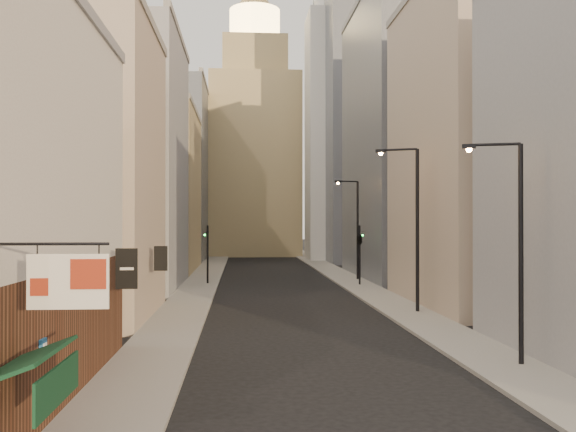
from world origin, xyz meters
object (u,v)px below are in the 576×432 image
object	(u,v)px
white_tower	(336,126)
streetlamp_near	(515,239)
streetlamp_far	(355,224)
traffic_light_right	(360,239)
traffic_light_left	(208,243)
clock_tower	(255,144)
streetlamp_mid	(413,219)

from	to	relation	value
white_tower	streetlamp_near	bearing A→B (deg)	-92.71
streetlamp_far	traffic_light_right	xyz separation A→B (m)	(-0.50, -4.82, -1.21)
white_tower	traffic_light_right	bearing A→B (deg)	-95.36
streetlamp_near	traffic_light_left	distance (m)	33.90
streetlamp_near	traffic_light_right	distance (m)	29.43
clock_tower	streetlamp_far	world-z (taller)	clock_tower
traffic_light_right	traffic_light_left	bearing A→B (deg)	-28.60
streetlamp_mid	white_tower	bearing A→B (deg)	107.53
streetlamp_near	streetlamp_far	xyz separation A→B (m)	(0.23, 34.24, 0.43)
white_tower	streetlamp_mid	xyz separation A→B (m)	(-3.15, -51.52, -13.12)
streetlamp_mid	traffic_light_left	xyz separation A→B (m)	(-12.76, 17.65, -1.95)
clock_tower	streetlamp_near	size ratio (longest dim) A/B	5.45
white_tower	traffic_light_left	world-z (taller)	white_tower
streetlamp_mid	streetlamp_far	distance (m)	20.53
white_tower	streetlamp_near	size ratio (longest dim) A/B	5.04
traffic_light_left	streetlamp_far	bearing A→B (deg)	-142.88
traffic_light_left	traffic_light_right	bearing A→B (deg)	-164.11
clock_tower	streetlamp_far	bearing A→B (deg)	-79.74
streetlamp_near	streetlamp_far	world-z (taller)	streetlamp_far
clock_tower	streetlamp_far	size ratio (longest dim) A/B	5.00
white_tower	streetlamp_mid	bearing A→B (deg)	-93.50
streetlamp_mid	traffic_light_left	bearing A→B (deg)	146.91
streetlamp_mid	traffic_light_right	distance (m)	15.78
clock_tower	streetlamp_mid	xyz separation A→B (m)	(7.85, -65.52, -12.15)
traffic_light_left	white_tower	bearing A→B (deg)	-90.48
clock_tower	traffic_light_right	bearing A→B (deg)	-81.28
clock_tower	traffic_light_left	xyz separation A→B (m)	(-4.91, -47.87, -14.10)
white_tower	streetlamp_far	distance (m)	33.91
traffic_light_left	traffic_light_right	world-z (taller)	same
clock_tower	streetlamp_near	distance (m)	80.66
white_tower	traffic_light_right	world-z (taller)	white_tower
clock_tower	white_tower	bearing A→B (deg)	-51.84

